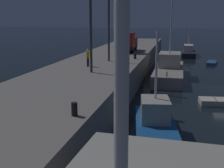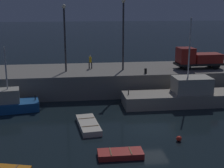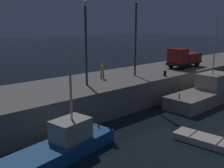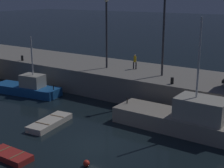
{
  "view_description": "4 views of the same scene",
  "coord_description": "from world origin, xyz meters",
  "views": [
    {
      "loc": [
        -29.55,
        4.74,
        6.85
      ],
      "look_at": [
        -5.38,
        10.19,
        1.3
      ],
      "focal_mm": 48.3,
      "sensor_mm": 36.0,
      "label": 1
    },
    {
      "loc": [
        -6.27,
        -23.79,
        9.86
      ],
      "look_at": [
        -1.86,
        11.08,
        1.04
      ],
      "focal_mm": 51.69,
      "sensor_mm": 36.0,
      "label": 2
    },
    {
      "loc": [
        -20.69,
        -6.83,
        7.74
      ],
      "look_at": [
        -2.52,
        13.03,
        1.69
      ],
      "focal_mm": 42.09,
      "sensor_mm": 36.0,
      "label": 3
    },
    {
      "loc": [
        12.75,
        -16.79,
        10.08
      ],
      "look_at": [
        -5.98,
        11.09,
        0.98
      ],
      "focal_mm": 53.23,
      "sensor_mm": 36.0,
      "label": 4
    }
  ],
  "objects": [
    {
      "name": "mooring_buoy_near",
      "position": [
        1.37,
        -2.62,
        0.2
      ],
      "size": [
        0.41,
        0.41,
        0.41
      ],
      "primitive_type": "sphere",
      "color": "red",
      "rests_on": "ground"
    },
    {
      "name": "fishing_trawler_red",
      "position": [
        4.59,
        5.82,
        0.97
      ],
      "size": [
        11.41,
        3.08,
        8.58
      ],
      "color": "gray",
      "rests_on": "ground"
    },
    {
      "name": "lamp_post_east",
      "position": [
        -0.55,
        11.6,
        7.11
      ],
      "size": [
        0.44,
        0.44,
        7.81
      ],
      "color": "#38383D",
      "rests_on": "pier_quay"
    },
    {
      "name": "bollard_central",
      "position": [
        1.54,
        9.28,
        2.82
      ],
      "size": [
        0.28,
        0.28,
        0.57
      ],
      "primitive_type": "cylinder",
      "color": "black",
      "rests_on": "pier_quay"
    },
    {
      "name": "fishing_boat_white",
      "position": [
        -13.02,
        5.9,
        0.71
      ],
      "size": [
        7.67,
        3.37,
        6.04
      ],
      "color": "#195193",
      "rests_on": "ground"
    },
    {
      "name": "dinghy_red_small",
      "position": [
        -5.1,
        0.92,
        0.23
      ],
      "size": [
        1.97,
        4.32,
        0.5
      ],
      "color": "beige",
      "rests_on": "ground"
    },
    {
      "name": "dockworker",
      "position": [
        -4.17,
        12.66,
        3.42
      ],
      "size": [
        0.41,
        0.29,
        1.56
      ],
      "color": "black",
      "rests_on": "pier_quay"
    },
    {
      "name": "rowboat_white_mid",
      "position": [
        -3.28,
        -4.52,
        0.2
      ],
      "size": [
        3.0,
        1.3,
        0.43
      ],
      "color": "#B22823",
      "rests_on": "ground"
    },
    {
      "name": "pier_quay",
      "position": [
        0.0,
        12.39,
        1.27
      ],
      "size": [
        63.58,
        7.85,
        2.54
      ],
      "color": "gray",
      "rests_on": "ground"
    },
    {
      "name": "ground_plane",
      "position": [
        0.0,
        0.0,
        0.0
      ],
      "size": [
        320.0,
        320.0,
        0.0
      ],
      "primitive_type": "plane",
      "color": "black"
    },
    {
      "name": "lamp_post_west",
      "position": [
        -6.94,
        11.52,
        6.8
      ],
      "size": [
        0.44,
        0.44,
        7.22
      ],
      "color": "#38383D",
      "rests_on": "pier_quay"
    },
    {
      "name": "utility_truck",
      "position": [
        7.99,
        11.22,
        3.73
      ],
      "size": [
        5.5,
        2.16,
        2.44
      ],
      "color": "black",
      "rests_on": "pier_quay"
    }
  ]
}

